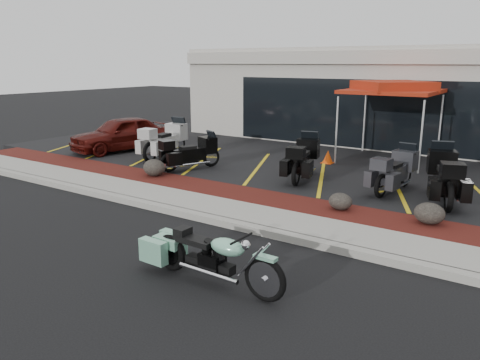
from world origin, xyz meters
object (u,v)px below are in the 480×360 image
Objects in this scene: touring_white at (179,136)px; parked_car at (121,134)px; hero_cruiser at (265,272)px; traffic_cone at (328,157)px; popup_canopy at (393,89)px.

parked_car is at bearing 99.37° from touring_white.
hero_cruiser is 1.13× the size of touring_white.
hero_cruiser is 0.70× the size of parked_car.
touring_white is 5.51× the size of traffic_cone.
popup_canopy reaches higher than parked_car.
traffic_cone is at bearing -151.87° from popup_canopy.
traffic_cone is at bearing 30.54° from parked_car.
hero_cruiser is 10.72m from popup_canopy.
popup_canopy is at bearing 43.75° from traffic_cone.
popup_canopy is at bearing -72.25° from touring_white.
hero_cruiser is 0.75× the size of popup_canopy.
parked_car is 9.89m from popup_canopy.
popup_canopy is (6.70, 3.03, 1.74)m from touring_white.
touring_white reaches higher than traffic_cone.
parked_car is 7.80m from traffic_cone.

